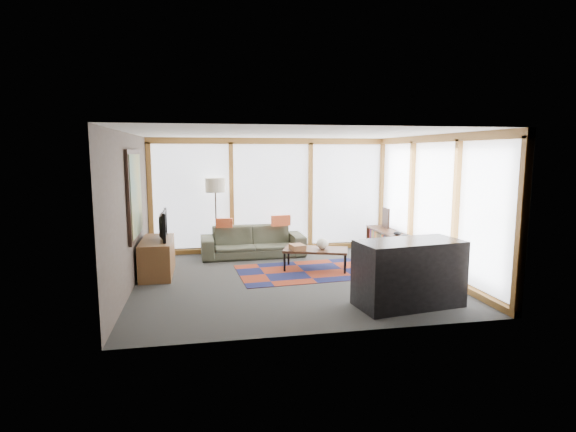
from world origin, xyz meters
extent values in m
plane|color=#2C2B29|center=(0.00, 0.00, 0.00)|extent=(5.50, 5.50, 0.00)
cube|color=#433931|center=(-2.75, 0.00, 1.30)|extent=(0.04, 5.00, 2.60)
cube|color=#433931|center=(0.00, -2.50, 1.30)|extent=(5.50, 0.04, 2.60)
cube|color=silver|center=(0.00, 0.00, 2.60)|extent=(5.50, 5.00, 0.04)
cube|color=white|center=(0.00, 2.47, 1.30)|extent=(5.30, 0.02, 2.35)
cube|color=white|center=(2.72, 0.00, 1.30)|extent=(0.02, 4.80, 2.35)
cube|color=black|center=(-2.71, 0.30, 1.55)|extent=(0.05, 1.35, 1.55)
cube|color=#BB851B|center=(-2.69, 0.30, 1.55)|extent=(0.02, 1.20, 1.40)
cube|color=maroon|center=(0.33, 0.44, 0.01)|extent=(2.61, 1.78, 0.01)
imported|color=#383C2C|center=(-0.50, 1.95, 0.33)|extent=(2.27, 0.94, 0.66)
cube|color=#C14D27|center=(-1.11, 1.98, 0.76)|extent=(0.37, 0.15, 0.20)
cube|color=#C14D27|center=(0.14, 1.98, 0.77)|extent=(0.44, 0.21, 0.23)
cube|color=brown|center=(0.22, 0.57, 0.46)|extent=(0.30, 0.35, 0.10)
ellipsoid|color=silver|center=(0.71, 0.56, 0.51)|extent=(0.25, 0.25, 0.21)
ellipsoid|color=black|center=(2.41, 0.45, 0.62)|extent=(0.21, 0.21, 0.09)
ellipsoid|color=black|center=(2.40, 0.84, 0.61)|extent=(0.18, 0.18, 0.08)
cube|color=black|center=(2.52, 1.75, 0.80)|extent=(0.05, 0.35, 0.45)
cube|color=brown|center=(-2.42, 0.78, 0.33)|extent=(0.56, 1.34, 0.67)
imported|color=black|center=(-2.36, 0.81, 0.94)|extent=(0.17, 0.94, 0.54)
cube|color=black|center=(1.43, -1.70, 0.49)|extent=(1.65, 0.94, 0.99)
camera|label=1|loc=(-1.54, -7.75, 2.28)|focal=28.00mm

